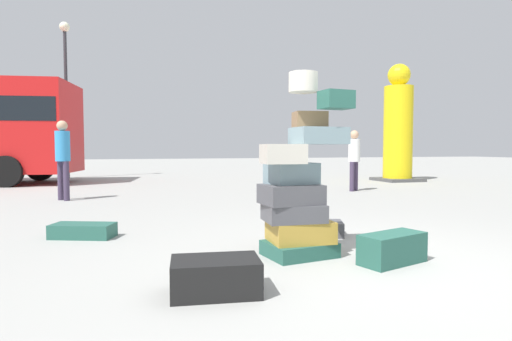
{
  "coord_description": "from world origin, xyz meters",
  "views": [
    {
      "loc": [
        -2.12,
        -3.49,
        1.12
      ],
      "look_at": [
        -0.47,
        2.06,
        0.81
      ],
      "focal_mm": 29.35,
      "sensor_mm": 36.0,
      "label": 1
    }
  ],
  "objects_px": {
    "suitcase_black_left_side": "(216,276)",
    "person_tourist_with_camera": "(63,153)",
    "suitcase_charcoal_right_side": "(322,228)",
    "person_bearded_onlooker": "(354,155)",
    "lamp_post": "(66,76)",
    "suitcase_tower": "(299,189)",
    "suitcase_teal_foreground_far": "(392,248)",
    "yellow_dummy_statue": "(398,129)",
    "suitcase_teal_upright_blue": "(83,231)"
  },
  "relations": [
    {
      "from": "suitcase_black_left_side",
      "to": "person_tourist_with_camera",
      "type": "distance_m",
      "value": 6.91
    },
    {
      "from": "suitcase_charcoal_right_side",
      "to": "suitcase_black_left_side",
      "type": "relative_size",
      "value": 0.77
    },
    {
      "from": "person_bearded_onlooker",
      "to": "person_tourist_with_camera",
      "type": "xyz_separation_m",
      "value": [
        -6.92,
        0.03,
        0.08
      ]
    },
    {
      "from": "person_bearded_onlooker",
      "to": "lamp_post",
      "type": "height_order",
      "value": "lamp_post"
    },
    {
      "from": "suitcase_tower",
      "to": "suitcase_teal_foreground_far",
      "type": "relative_size",
      "value": 2.75
    },
    {
      "from": "suitcase_charcoal_right_side",
      "to": "person_bearded_onlooker",
      "type": "xyz_separation_m",
      "value": [
        3.2,
        4.81,
        0.84
      ]
    },
    {
      "from": "suitcase_teal_foreground_far",
      "to": "person_tourist_with_camera",
      "type": "xyz_separation_m",
      "value": [
        -3.81,
        6.21,
        0.87
      ]
    },
    {
      "from": "suitcase_tower",
      "to": "suitcase_teal_foreground_far",
      "type": "bearing_deg",
      "value": -33.77
    },
    {
      "from": "suitcase_black_left_side",
      "to": "lamp_post",
      "type": "bearing_deg",
      "value": 108.82
    },
    {
      "from": "yellow_dummy_statue",
      "to": "person_bearded_onlooker",
      "type": "bearing_deg",
      "value": -140.77
    },
    {
      "from": "yellow_dummy_statue",
      "to": "suitcase_teal_foreground_far",
      "type": "bearing_deg",
      "value": -125.46
    },
    {
      "from": "lamp_post",
      "to": "suitcase_black_left_side",
      "type": "bearing_deg",
      "value": -78.17
    },
    {
      "from": "suitcase_teal_upright_blue",
      "to": "person_bearded_onlooker",
      "type": "relative_size",
      "value": 0.48
    },
    {
      "from": "person_bearded_onlooker",
      "to": "lamp_post",
      "type": "relative_size",
      "value": 0.27
    },
    {
      "from": "suitcase_teal_upright_blue",
      "to": "suitcase_teal_foreground_far",
      "type": "bearing_deg",
      "value": -14.53
    },
    {
      "from": "person_tourist_with_camera",
      "to": "suitcase_tower",
      "type": "bearing_deg",
      "value": -11.06
    },
    {
      "from": "suitcase_teal_upright_blue",
      "to": "person_bearded_onlooker",
      "type": "xyz_separation_m",
      "value": [
        6.12,
        4.08,
        0.85
      ]
    },
    {
      "from": "person_tourist_with_camera",
      "to": "yellow_dummy_statue",
      "type": "xyz_separation_m",
      "value": [
        10.02,
        2.5,
        0.73
      ]
    },
    {
      "from": "person_tourist_with_camera",
      "to": "person_bearded_onlooker",
      "type": "bearing_deg",
      "value": 50.57
    },
    {
      "from": "suitcase_charcoal_right_side",
      "to": "yellow_dummy_statue",
      "type": "xyz_separation_m",
      "value": [
        6.3,
        7.33,
        1.65
      ]
    },
    {
      "from": "suitcase_teal_foreground_far",
      "to": "person_bearded_onlooker",
      "type": "bearing_deg",
      "value": 46.33
    },
    {
      "from": "suitcase_teal_upright_blue",
      "to": "person_tourist_with_camera",
      "type": "xyz_separation_m",
      "value": [
        -0.8,
        4.11,
        0.93
      ]
    },
    {
      "from": "suitcase_charcoal_right_side",
      "to": "yellow_dummy_statue",
      "type": "height_order",
      "value": "yellow_dummy_statue"
    },
    {
      "from": "person_tourist_with_camera",
      "to": "suitcase_charcoal_right_side",
      "type": "bearing_deg",
      "value": -1.61
    },
    {
      "from": "suitcase_teal_upright_blue",
      "to": "suitcase_charcoal_right_side",
      "type": "relative_size",
      "value": 1.46
    },
    {
      "from": "suitcase_tower",
      "to": "person_tourist_with_camera",
      "type": "distance_m",
      "value": 6.47
    },
    {
      "from": "suitcase_teal_foreground_far",
      "to": "person_bearded_onlooker",
      "type": "relative_size",
      "value": 0.44
    },
    {
      "from": "suitcase_tower",
      "to": "yellow_dummy_statue",
      "type": "bearing_deg",
      "value": 49.64
    },
    {
      "from": "suitcase_black_left_side",
      "to": "suitcase_charcoal_right_side",
      "type": "bearing_deg",
      "value": 52.13
    },
    {
      "from": "person_tourist_with_camera",
      "to": "suitcase_teal_foreground_far",
      "type": "bearing_deg",
      "value": -7.66
    },
    {
      "from": "suitcase_tower",
      "to": "suitcase_black_left_side",
      "type": "distance_m",
      "value": 1.46
    },
    {
      "from": "person_tourist_with_camera",
      "to": "lamp_post",
      "type": "relative_size",
      "value": 0.3
    },
    {
      "from": "suitcase_teal_upright_blue",
      "to": "lamp_post",
      "type": "relative_size",
      "value": 0.13
    },
    {
      "from": "suitcase_charcoal_right_side",
      "to": "lamp_post",
      "type": "bearing_deg",
      "value": 131.21
    },
    {
      "from": "suitcase_teal_upright_blue",
      "to": "suitcase_black_left_side",
      "type": "bearing_deg",
      "value": -43.48
    },
    {
      "from": "suitcase_charcoal_right_side",
      "to": "lamp_post",
      "type": "height_order",
      "value": "lamp_post"
    },
    {
      "from": "person_bearded_onlooker",
      "to": "yellow_dummy_statue",
      "type": "height_order",
      "value": "yellow_dummy_statue"
    },
    {
      "from": "suitcase_black_left_side",
      "to": "person_tourist_with_camera",
      "type": "relative_size",
      "value": 0.4
    },
    {
      "from": "yellow_dummy_statue",
      "to": "person_tourist_with_camera",
      "type": "bearing_deg",
      "value": -165.99
    },
    {
      "from": "person_bearded_onlooker",
      "to": "suitcase_black_left_side",
      "type": "bearing_deg",
      "value": 17.7
    },
    {
      "from": "person_tourist_with_camera",
      "to": "lamp_post",
      "type": "bearing_deg",
      "value": 147.77
    },
    {
      "from": "person_bearded_onlooker",
      "to": "person_tourist_with_camera",
      "type": "bearing_deg",
      "value": -35.55
    },
    {
      "from": "suitcase_teal_upright_blue",
      "to": "suitcase_charcoal_right_side",
      "type": "xyz_separation_m",
      "value": [
        2.92,
        -0.73,
        0.0
      ]
    },
    {
      "from": "suitcase_tower",
      "to": "person_bearded_onlooker",
      "type": "bearing_deg",
      "value": 55.67
    },
    {
      "from": "suitcase_teal_upright_blue",
      "to": "suitcase_tower",
      "type": "bearing_deg",
      "value": -14.92
    },
    {
      "from": "suitcase_teal_foreground_far",
      "to": "suitcase_black_left_side",
      "type": "relative_size",
      "value": 1.02
    },
    {
      "from": "suitcase_charcoal_right_side",
      "to": "person_tourist_with_camera",
      "type": "xyz_separation_m",
      "value": [
        -3.72,
        4.83,
        0.92
      ]
    },
    {
      "from": "person_tourist_with_camera",
      "to": "suitcase_black_left_side",
      "type": "bearing_deg",
      "value": -22.2
    },
    {
      "from": "suitcase_black_left_side",
      "to": "person_bearded_onlooker",
      "type": "bearing_deg",
      "value": 60.02
    },
    {
      "from": "yellow_dummy_statue",
      "to": "suitcase_tower",
      "type": "bearing_deg",
      "value": -130.36
    }
  ]
}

